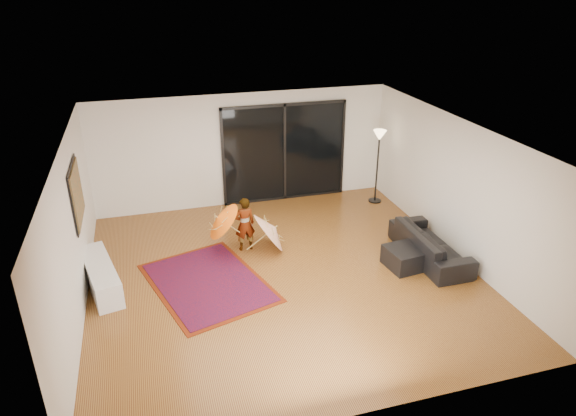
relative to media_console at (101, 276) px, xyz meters
name	(u,v)px	position (x,y,z in m)	size (l,w,h in m)	color
floor	(284,275)	(3.25, -0.51, -0.24)	(7.00, 7.00, 0.00)	olive
ceiling	(283,136)	(3.25, -0.51, 2.46)	(7.00, 7.00, 0.00)	white
wall_back	(243,150)	(3.25, 2.99, 1.11)	(7.00, 7.00, 0.00)	silver
wall_front	(364,329)	(3.25, -4.01, 1.11)	(7.00, 7.00, 0.00)	silver
wall_left	(72,235)	(-0.25, -0.51, 1.11)	(7.00, 7.00, 0.00)	silver
wall_right	(457,188)	(6.75, -0.51, 1.11)	(7.00, 7.00, 0.00)	silver
sliding_door	(284,153)	(4.25, 2.96, 0.96)	(3.06, 0.07, 2.40)	black
painting	(77,194)	(-0.21, 0.49, 1.41)	(0.04, 1.28, 1.08)	black
media_console	(101,276)	(0.00, 0.00, 0.00)	(0.43, 1.73, 0.48)	white
speaker	(101,289)	(0.00, -0.30, -0.10)	(0.25, 0.25, 0.28)	#424244
persian_rug	(208,282)	(1.84, -0.39, -0.23)	(2.47, 2.96, 0.02)	#5D1B08
sofa	(430,244)	(6.20, -0.70, 0.06)	(2.06, 0.80, 0.60)	black
ottoman	(405,258)	(5.57, -0.87, -0.05)	(0.68, 0.68, 0.39)	black
floor_lamp	(379,146)	(6.35, 2.16, 1.19)	(0.31, 0.31, 1.81)	black
child	(245,224)	(2.77, 0.66, 0.33)	(0.41, 0.27, 1.14)	#999999
parasol_orange	(217,221)	(2.22, 0.61, 0.49)	(0.68, 0.82, 0.87)	orange
parasol_white	(275,226)	(3.37, 0.51, 0.26)	(0.69, 0.93, 0.97)	white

